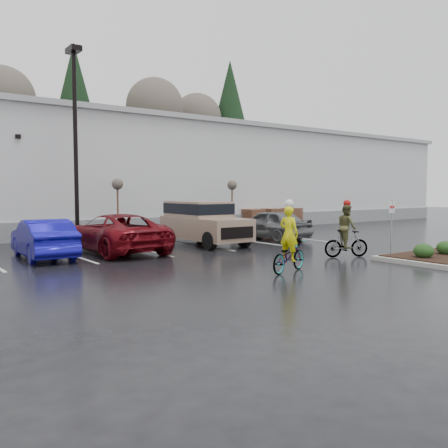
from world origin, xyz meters
TOP-DOWN VIEW (x-y plane):
  - ground at (0.00, 0.00)m, footprint 120.00×120.00m
  - warehouse at (0.00, 21.99)m, footprint 60.50×15.50m
  - wooded_ridge at (0.00, 45.00)m, footprint 80.00×25.00m
  - lamppost at (-4.00, 12.00)m, footprint 0.50×1.00m
  - sapling_mid at (-1.50, 13.00)m, footprint 0.60×0.60m
  - sapling_east at (6.00, 13.00)m, footprint 0.60×0.60m
  - pallet_stack_a at (8.50, 14.00)m, footprint 1.20×1.20m
  - pallet_stack_b at (10.20, 14.00)m, footprint 1.20×1.20m
  - pallet_stack_c at (12.00, 14.00)m, footprint 1.20×1.20m
  - shrub_a at (4.00, -1.00)m, footprint 0.70×0.70m
  - shrub_b at (5.50, -1.00)m, footprint 0.70×0.70m
  - fire_lane_sign at (3.80, 0.20)m, footprint 0.30×0.05m
  - car_blue at (-6.65, 8.02)m, footprint 1.75×4.58m
  - car_red at (-3.75, 8.04)m, footprint 2.74×5.82m
  - suv_tan at (0.80, 8.22)m, footprint 2.20×5.10m
  - car_grey at (4.93, 8.29)m, footprint 2.47×4.83m
  - cyclist_hivis at (-1.27, 0.38)m, footprint 1.99×1.18m
  - cyclist_olive at (2.84, 1.50)m, footprint 1.76×1.17m

SIDE VIEW (x-z plane):
  - ground at x=0.00m, z-range 0.00..0.00m
  - shrub_a at x=4.00m, z-range 0.15..0.67m
  - shrub_b at x=5.50m, z-range 0.15..0.67m
  - pallet_stack_a at x=8.50m, z-range 0.00..1.35m
  - pallet_stack_b at x=10.20m, z-range 0.00..1.35m
  - pallet_stack_c at x=12.00m, z-range 0.00..1.35m
  - cyclist_hivis at x=-1.27m, z-range -0.43..1.85m
  - car_blue at x=-6.65m, z-range 0.00..1.49m
  - car_grey at x=4.93m, z-range 0.00..1.57m
  - car_red at x=-3.75m, z-range 0.00..1.61m
  - cyclist_olive at x=2.84m, z-range -0.29..1.92m
  - suv_tan at x=0.80m, z-range 0.00..2.06m
  - fire_lane_sign at x=3.80m, z-range 0.31..2.51m
  - sapling_mid at x=-1.50m, z-range 1.13..4.33m
  - sapling_east at x=6.00m, z-range 1.13..4.33m
  - wooded_ridge at x=0.00m, z-range 0.00..6.00m
  - warehouse at x=0.00m, z-range 0.05..7.25m
  - lamppost at x=-4.00m, z-range 1.07..10.30m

